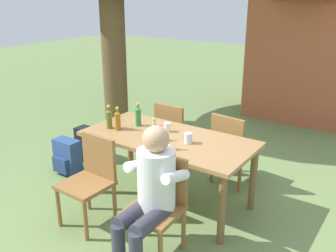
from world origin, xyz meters
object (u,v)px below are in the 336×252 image
at_px(bottle_olive, 109,118).
at_px(bottle_blue, 154,132).
at_px(person_in_white_shirt, 151,189).
at_px(brick_kiosk, 313,40).
at_px(bottle_clear, 154,136).
at_px(dining_table, 168,145).
at_px(cup_white, 167,127).
at_px(chair_far_left, 174,132).
at_px(chair_near_left, 91,176).
at_px(backpack_by_near_side, 67,157).
at_px(bottle_green, 138,116).
at_px(chair_near_right, 158,201).
at_px(bottle_amber, 118,120).
at_px(cup_glass, 188,138).
at_px(backpack_by_far_side, 88,145).
at_px(chair_far_right, 232,146).

bearing_deg(bottle_olive, bottle_blue, -1.04).
distance_m(person_in_white_shirt, brick_kiosk, 4.80).
distance_m(bottle_olive, bottle_clear, 0.78).
bearing_deg(brick_kiosk, dining_table, -95.38).
distance_m(cup_white, brick_kiosk, 3.86).
xyz_separation_m(dining_table, person_in_white_shirt, (0.40, -0.84, -0.01)).
relative_size(chair_far_left, bottle_olive, 3.31).
height_order(chair_near_left, backpack_by_near_side, chair_near_left).
bearing_deg(bottle_green, brick_kiosk, 77.63).
distance_m(chair_near_right, bottle_amber, 1.20).
bearing_deg(cup_white, bottle_olive, -155.07).
distance_m(dining_table, bottle_amber, 0.62).
bearing_deg(bottle_blue, bottle_clear, -53.70).
xyz_separation_m(bottle_green, cup_glass, (0.73, -0.13, -0.06)).
bearing_deg(backpack_by_far_side, bottle_olive, -27.37).
bearing_deg(dining_table, bottle_green, 168.33).
height_order(chair_near_left, bottle_blue, bottle_blue).
height_order(chair_near_left, backpack_by_far_side, chair_near_left).
xyz_separation_m(bottle_amber, bottle_clear, (0.64, -0.21, 0.02)).
height_order(person_in_white_shirt, cup_white, person_in_white_shirt).
height_order(chair_near_right, bottle_amber, bottle_amber).
bearing_deg(bottle_clear, brick_kiosk, 86.06).
relative_size(chair_far_right, bottle_green, 3.29).
distance_m(chair_near_right, cup_white, 1.04).
bearing_deg(person_in_white_shirt, brick_kiosk, 90.43).
relative_size(bottle_olive, bottle_clear, 0.84).
xyz_separation_m(chair_far_right, person_in_white_shirt, (0.01, -1.57, 0.17)).
height_order(person_in_white_shirt, brick_kiosk, brick_kiosk).
bearing_deg(bottle_clear, dining_table, 102.43).
bearing_deg(bottle_amber, chair_far_right, 41.98).
xyz_separation_m(bottle_blue, backpack_by_far_side, (-1.44, 0.44, -0.63)).
xyz_separation_m(chair_near_left, cup_white, (0.31, 0.86, 0.31)).
height_order(chair_near_right, bottle_blue, bottle_blue).
xyz_separation_m(bottle_clear, cup_white, (-0.17, 0.47, -0.08)).
relative_size(backpack_by_near_side, backpack_by_far_side, 0.99).
relative_size(bottle_blue, bottle_green, 0.84).
distance_m(dining_table, bottle_blue, 0.25).
bearing_deg(chair_far_right, bottle_blue, -117.02).
bearing_deg(brick_kiosk, cup_white, -96.99).
height_order(bottle_green, brick_kiosk, brick_kiosk).
bearing_deg(chair_far_left, bottle_blue, -68.70).
bearing_deg(bottle_amber, dining_table, 13.25).
distance_m(bottle_green, cup_white, 0.38).
distance_m(dining_table, chair_far_right, 0.85).
bearing_deg(chair_far_left, bottle_amber, -100.52).
relative_size(person_in_white_shirt, cup_glass, 10.89).
xyz_separation_m(bottle_clear, cup_glass, (0.19, 0.31, -0.08)).
bearing_deg(bottle_amber, person_in_white_shirt, -36.05).
relative_size(chair_near_right, backpack_by_far_side, 1.97).
distance_m(chair_near_right, backpack_by_near_side, 1.94).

